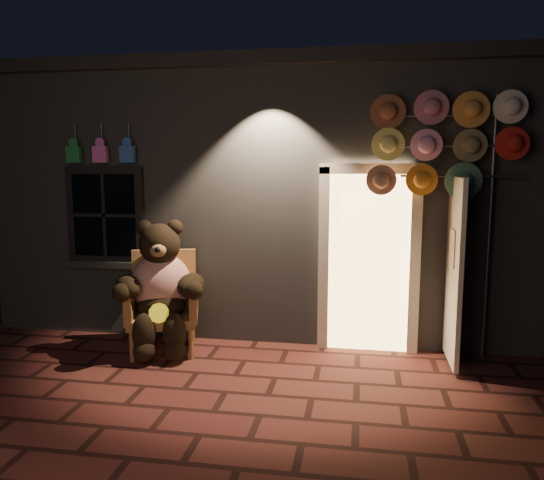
# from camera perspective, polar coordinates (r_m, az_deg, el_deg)

# --- Properties ---
(ground) EXTENTS (60.00, 60.00, 0.00)m
(ground) POSITION_cam_1_polar(r_m,az_deg,el_deg) (5.34, -5.03, -15.98)
(ground) COLOR #53251F
(ground) RESTS_ON ground
(shop_building) EXTENTS (7.30, 5.95, 3.51)m
(shop_building) POSITION_cam_1_polar(r_m,az_deg,el_deg) (8.80, 1.43, 5.27)
(shop_building) COLOR slate
(shop_building) RESTS_ON ground
(wicker_armchair) EXTENTS (0.95, 0.90, 1.16)m
(wicker_armchair) POSITION_cam_1_polar(r_m,az_deg,el_deg) (6.42, -11.59, -6.46)
(wicker_armchair) COLOR olive
(wicker_armchair) RESTS_ON ground
(teddy_bear) EXTENTS (1.07, 0.97, 1.53)m
(teddy_bear) POSITION_cam_1_polar(r_m,az_deg,el_deg) (6.23, -11.90, -4.99)
(teddy_bear) COLOR red
(teddy_bear) RESTS_ON ground
(hat_rack) EXTENTS (1.66, 0.22, 2.94)m
(hat_rack) POSITION_cam_1_polar(r_m,az_deg,el_deg) (6.05, 18.01, 9.67)
(hat_rack) COLOR #59595E
(hat_rack) RESTS_ON ground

